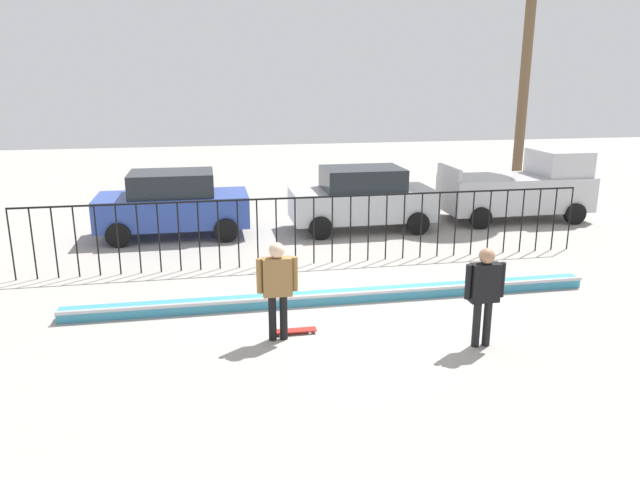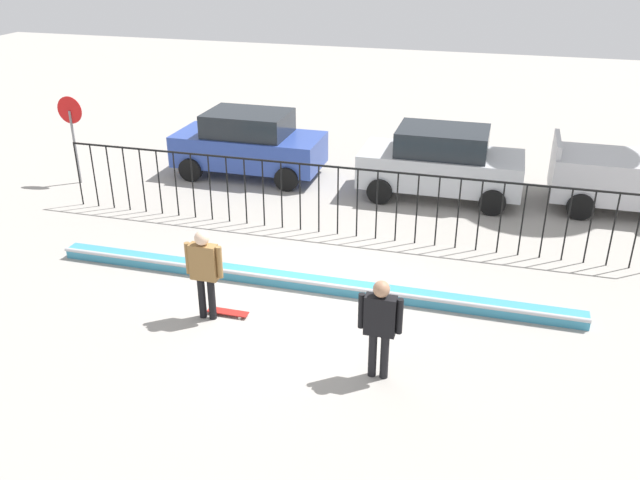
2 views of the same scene
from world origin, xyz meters
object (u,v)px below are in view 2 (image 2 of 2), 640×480
Objects in this scene: skateboarder at (204,267)px; parked_car_silver at (441,162)px; stop_sign at (72,128)px; skateboard at (228,312)px; parked_car_blue at (249,143)px; camera_operator at (380,321)px.

skateboarder is 8.27m from parked_car_silver.
parked_car_silver is 10.26m from stop_sign.
skateboarder is 2.25× the size of skateboard.
parked_car_blue is at bearing 23.43° from stop_sign.
parked_car_blue is at bearing -38.16° from camera_operator.
parked_car_silver is at bearing 9.65° from stop_sign.
skateboarder is 8.02m from parked_car_blue.
stop_sign reaches higher than parked_car_blue.
parked_car_blue reaches higher than skateboarder.
skateboarder reaches higher than camera_operator.
camera_operator is at bearing 15.19° from skateboarder.
stop_sign is (-10.06, 6.70, 0.55)m from camera_operator.
parked_car_silver is at bearing -71.18° from camera_operator.
parked_car_silver is at bearing 55.25° from skateboard.
skateboarder is 0.42× the size of parked_car_silver.
skateboarder is at bearing -41.15° from stop_sign.
stop_sign reaches higher than skateboard.
skateboard is 0.45× the size of camera_operator.
skateboarder is at bearing -161.09° from skateboard.
parked_car_blue reaches higher than skateboard.
skateboard is at bearing -69.36° from parked_car_blue.
skateboard is at bearing -113.47° from parked_car_silver.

